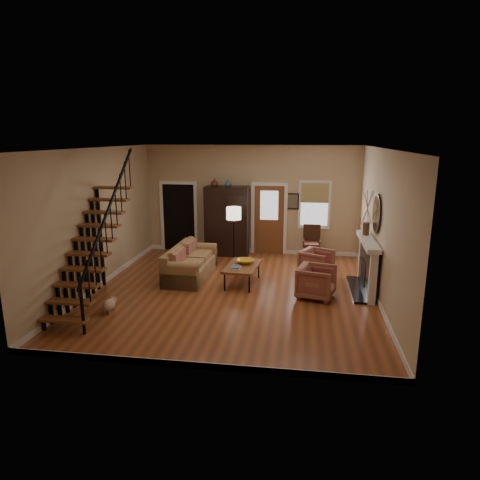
# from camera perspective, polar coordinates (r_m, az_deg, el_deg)

# --- Properties ---
(room) EXTENTS (7.00, 7.33, 3.30)m
(room) POSITION_cam_1_polar(r_m,az_deg,el_deg) (11.49, -1.56, 3.41)
(room) COLOR brown
(room) RESTS_ON ground
(staircase) EXTENTS (0.94, 2.80, 3.20)m
(staircase) POSITION_cam_1_polar(r_m,az_deg,el_deg) (9.36, -19.32, 0.84)
(staircase) COLOR brown
(staircase) RESTS_ON ground
(fireplace) EXTENTS (0.33, 1.95, 2.30)m
(fireplace) POSITION_cam_1_polar(r_m,az_deg,el_deg) (10.39, 16.87, -2.65)
(fireplace) COLOR black
(fireplace) RESTS_ON ground
(armoire) EXTENTS (1.30, 0.60, 2.10)m
(armoire) POSITION_cam_1_polar(r_m,az_deg,el_deg) (12.96, -1.74, 2.55)
(armoire) COLOR black
(armoire) RESTS_ON ground
(vase_a) EXTENTS (0.24, 0.24, 0.25)m
(vase_a) POSITION_cam_1_polar(r_m,az_deg,el_deg) (12.76, -3.42, 7.68)
(vase_a) COLOR #4C2619
(vase_a) RESTS_ON armoire
(vase_b) EXTENTS (0.20, 0.20, 0.21)m
(vase_b) POSITION_cam_1_polar(r_m,az_deg,el_deg) (12.68, -1.63, 7.58)
(vase_b) COLOR #334C60
(vase_b) RESTS_ON armoire
(sofa) EXTENTS (0.98, 2.14, 0.79)m
(sofa) POSITION_cam_1_polar(r_m,az_deg,el_deg) (11.06, -6.60, -3.01)
(sofa) COLOR olive
(sofa) RESTS_ON ground
(coffee_table) EXTENTS (0.86, 1.34, 0.49)m
(coffee_table) POSITION_cam_1_polar(r_m,az_deg,el_deg) (10.53, 0.32, -4.64)
(coffee_table) COLOR brown
(coffee_table) RESTS_ON ground
(bowl) EXTENTS (0.44, 0.44, 0.11)m
(bowl) POSITION_cam_1_polar(r_m,az_deg,el_deg) (10.58, 0.70, -2.87)
(bowl) COLOR orange
(bowl) RESTS_ON coffee_table
(books) EXTENTS (0.23, 0.32, 0.06)m
(books) POSITION_cam_1_polar(r_m,az_deg,el_deg) (10.18, -0.58, -3.67)
(books) COLOR beige
(books) RESTS_ON coffee_table
(armchair_left) EXTENTS (0.97, 0.95, 0.73)m
(armchair_left) POSITION_cam_1_polar(r_m,az_deg,el_deg) (9.80, 10.15, -5.53)
(armchair_left) COLOR maroon
(armchair_left) RESTS_ON ground
(armchair_right) EXTENTS (1.01, 0.99, 0.70)m
(armchair_right) POSITION_cam_1_polar(r_m,az_deg,el_deg) (11.31, 10.18, -3.01)
(armchair_right) COLOR maroon
(armchair_right) RESTS_ON ground
(floor_lamp) EXTENTS (0.50, 0.50, 1.72)m
(floor_lamp) POSITION_cam_1_polar(r_m,az_deg,el_deg) (11.53, -0.84, 0.18)
(floor_lamp) COLOR black
(floor_lamp) RESTS_ON ground
(side_chair) EXTENTS (0.54, 0.54, 1.02)m
(side_chair) POSITION_cam_1_polar(r_m,az_deg,el_deg) (12.70, 9.52, -0.38)
(side_chair) COLOR #3A1D12
(side_chair) RESTS_ON ground
(dog) EXTENTS (0.25, 0.41, 0.29)m
(dog) POSITION_cam_1_polar(r_m,az_deg,el_deg) (9.33, -17.07, -8.38)
(dog) COLOR #CCAD8B
(dog) RESTS_ON ground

